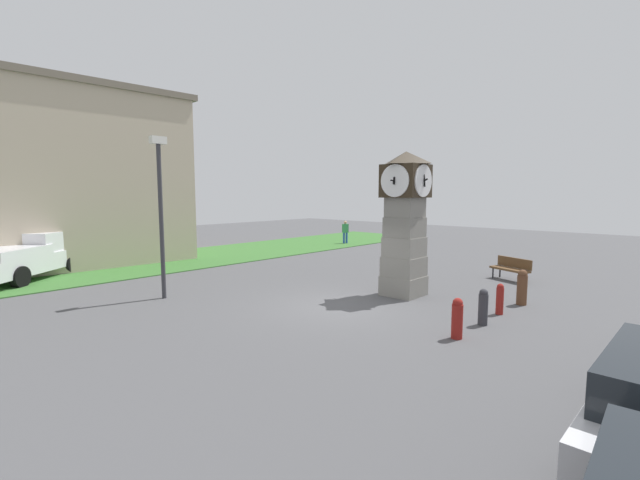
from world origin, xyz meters
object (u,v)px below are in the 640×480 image
object	(u,v)px
bollard_near_tower	(457,318)
bollard_mid_row	(483,307)
clock_tower	(405,221)
bollard_end_row	(522,287)
pedestrian_crossing_lot	(345,231)
bench	(511,267)
pickup_truck	(23,256)
bollard_far_row	(500,299)
street_lamp_near_road	(161,204)

from	to	relation	value
bollard_near_tower	bollard_mid_row	bearing A→B (deg)	-1.45
clock_tower	bollard_end_row	bearing A→B (deg)	-67.68
pedestrian_crossing_lot	bollard_end_row	bearing A→B (deg)	-121.67
bench	pickup_truck	bearing A→B (deg)	132.01
bench	bollard_end_row	bearing A→B (deg)	-156.98
bollard_near_tower	pedestrian_crossing_lot	world-z (taller)	pedestrian_crossing_lot
bollard_end_row	pickup_truck	distance (m)	18.71
bollard_far_row	street_lamp_near_road	world-z (taller)	street_lamp_near_road
bollard_far_row	bench	world-z (taller)	bench
bollard_end_row	bench	size ratio (longest dim) A/B	0.66
clock_tower	bollard_near_tower	distance (m)	4.87
street_lamp_near_road	clock_tower	bearing A→B (deg)	-44.29
clock_tower	street_lamp_near_road	size ratio (longest dim) A/B	0.92
street_lamp_near_road	bollard_mid_row	bearing A→B (deg)	-64.49
bollard_far_row	pickup_truck	bearing A→B (deg)	116.24
bollard_mid_row	bollard_end_row	world-z (taller)	bollard_end_row
bollard_mid_row	street_lamp_near_road	world-z (taller)	street_lamp_near_road
bollard_near_tower	bollard_mid_row	distance (m)	1.47
clock_tower	bollard_near_tower	xyz separation A→B (m)	(-2.95, -3.30, -2.04)
pickup_truck	bench	bearing A→B (deg)	-47.99
bollard_mid_row	bollard_end_row	xyz separation A→B (m)	(2.88, -0.06, 0.07)
bollard_far_row	pedestrian_crossing_lot	bearing A→B (deg)	53.84
bench	pedestrian_crossing_lot	world-z (taller)	pedestrian_crossing_lot
clock_tower	pickup_truck	world-z (taller)	clock_tower
bollard_near_tower	bollard_mid_row	world-z (taller)	bollard_near_tower
bollard_far_row	pedestrian_crossing_lot	world-z (taller)	pedestrian_crossing_lot
bollard_near_tower	bollard_far_row	world-z (taller)	bollard_near_tower
clock_tower	bollard_mid_row	distance (m)	4.19
bollard_near_tower	bollard_far_row	xyz separation A→B (m)	(2.80, 0.01, -0.05)
bollard_near_tower	bollard_end_row	world-z (taller)	bollard_end_row
clock_tower	bollard_far_row	world-z (taller)	clock_tower
street_lamp_near_road	bench	bearing A→B (deg)	-34.52
clock_tower	bollard_near_tower	bearing A→B (deg)	-131.81
clock_tower	bollard_far_row	xyz separation A→B (m)	(-0.15, -3.29, -2.09)
bollard_far_row	bench	size ratio (longest dim) A/B	0.53
bollard_end_row	bollard_far_row	bearing A→B (deg)	175.81
bollard_mid_row	bollard_end_row	distance (m)	2.88
bench	street_lamp_near_road	bearing A→B (deg)	145.48
bollard_mid_row	pedestrian_crossing_lot	world-z (taller)	pedestrian_crossing_lot
bollard_mid_row	street_lamp_near_road	xyz separation A→B (m)	(-4.27, 8.95, 2.62)
bollard_end_row	bench	bearing A→B (deg)	23.02
bollard_mid_row	bollard_end_row	size ratio (longest dim) A/B	0.88
bollard_end_row	pickup_truck	world-z (taller)	pickup_truck
clock_tower	bench	distance (m)	5.77
bollard_near_tower	street_lamp_near_road	distance (m)	9.70
pedestrian_crossing_lot	street_lamp_near_road	distance (m)	17.00
bollard_far_row	bollard_near_tower	bearing A→B (deg)	-179.77
pickup_truck	bollard_far_row	bearing A→B (deg)	-63.76
clock_tower	bollard_end_row	world-z (taller)	clock_tower
pedestrian_crossing_lot	clock_tower	bearing A→B (deg)	-133.12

